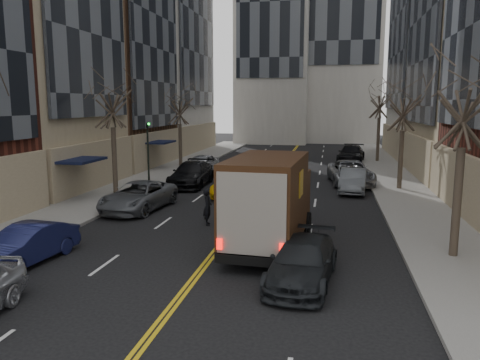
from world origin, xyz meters
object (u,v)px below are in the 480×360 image
object	(u,v)px
observer_sedan	(302,262)
taxi	(235,185)
pedestrian	(208,207)
ups_truck	(269,202)

from	to	relation	value
observer_sedan	taxi	size ratio (longest dim) A/B	0.97
taxi	pedestrian	distance (m)	7.07
taxi	ups_truck	bearing A→B (deg)	-70.39
ups_truck	observer_sedan	bearing A→B (deg)	-62.26
taxi	observer_sedan	bearing A→B (deg)	-68.97
pedestrian	taxi	bearing A→B (deg)	-14.19
observer_sedan	ups_truck	bearing A→B (deg)	120.38
ups_truck	taxi	world-z (taller)	ups_truck
taxi	pedestrian	bearing A→B (deg)	-88.24
pedestrian	ups_truck	bearing A→B (deg)	-147.20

